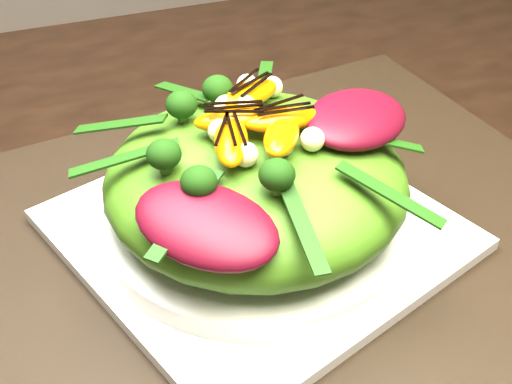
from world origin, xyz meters
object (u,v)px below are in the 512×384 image
object	(u,v)px
plate_base	(256,230)
salad_bowl	(256,216)
placemat	(256,237)
orange_segment	(250,111)
lettuce_mound	(256,179)

from	to	relation	value
plate_base	salad_bowl	world-z (taller)	salad_bowl
placemat	orange_segment	xyz separation A→B (m)	(0.00, 0.02, 0.10)
plate_base	orange_segment	bearing A→B (deg)	80.39
placemat	lettuce_mound	distance (m)	0.06
placemat	orange_segment	bearing A→B (deg)	80.39
salad_bowl	lettuce_mound	distance (m)	0.04
placemat	lettuce_mound	xyz separation A→B (m)	(0.00, 0.00, 0.06)
placemat	salad_bowl	xyz separation A→B (m)	(0.00, 0.00, 0.02)
plate_base	salad_bowl	bearing A→B (deg)	0.00
placemat	lettuce_mound	bearing A→B (deg)	0.00
placemat	plate_base	size ratio (longest dim) A/B	2.10
placemat	plate_base	world-z (taller)	plate_base
placemat	plate_base	xyz separation A→B (m)	(0.00, 0.00, 0.01)
salad_bowl	lettuce_mound	size ratio (longest dim) A/B	1.05
plate_base	orange_segment	size ratio (longest dim) A/B	4.61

